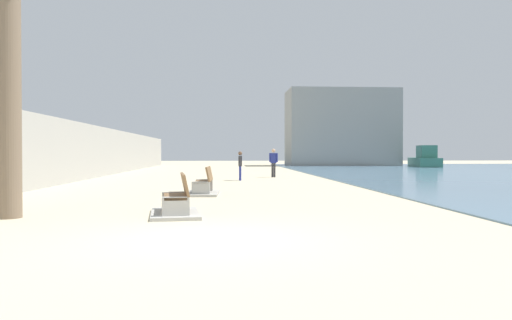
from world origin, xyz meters
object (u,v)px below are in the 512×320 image
(person_walking, at_px, (273,161))
(person_standing, at_px, (240,164))
(bench_near, at_px, (176,205))
(boat_outer, at_px, (425,159))
(bench_far, at_px, (203,188))

(person_walking, xyz_separation_m, person_standing, (-2.08, -3.26, -0.11))
(bench_near, distance_m, person_walking, 17.85)
(person_standing, bearing_deg, bench_near, -97.94)
(bench_near, distance_m, boat_outer, 42.30)
(bench_far, bearing_deg, person_walking, 72.72)
(bench_far, bearing_deg, boat_outer, 55.92)
(person_standing, bearing_deg, person_walking, 57.39)
(bench_far, bearing_deg, bench_near, -94.10)
(bench_far, xyz_separation_m, person_standing, (1.56, 8.47, 0.64))
(bench_near, height_order, person_standing, person_standing)
(boat_outer, bearing_deg, person_standing, -130.77)
(person_walking, bearing_deg, person_standing, -122.61)
(bench_far, relative_size, boat_outer, 0.35)
(person_walking, distance_m, boat_outer, 25.78)
(person_walking, distance_m, person_standing, 3.87)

